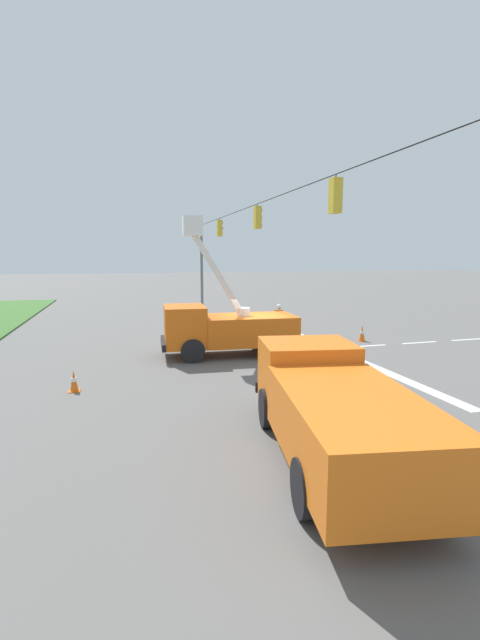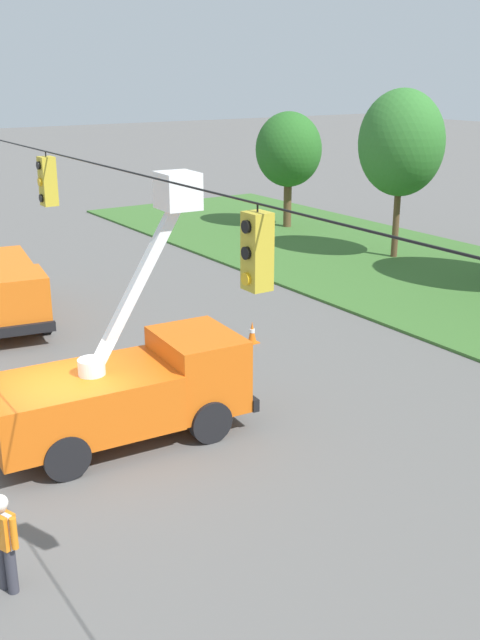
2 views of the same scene
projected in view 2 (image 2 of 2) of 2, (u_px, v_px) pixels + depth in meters
The scene contains 8 objects.
ground_plane at pixel (71, 454), 16.61m from camera, with size 200.00×200.00×0.00m, color #605E5B.
signal_gantry at pixel (56, 260), 15.20m from camera, with size 26.20×0.33×7.20m.
tree_far_west at pixel (289, 150), 39.14m from camera, with size 3.58×3.41×6.12m.
tree_west at pixel (401, 143), 32.29m from camera, with size 3.85×3.59×7.42m.
utility_truck_bucket_lift at pixel (128, 385), 16.96m from camera, with size 2.77×6.05×6.02m.
utility_truck_support_near at pixel (0, 287), 25.12m from camera, with size 7.04×3.52×2.15m.
road_worker at pixel (4, 537), 11.97m from camera, with size 0.61×0.37×1.77m.
traffic_cone_mid_left at pixel (252, 332), 23.32m from camera, with size 0.36×0.36×0.70m.
Camera 2 is at (14.41, -5.07, 8.10)m, focal length 42.00 mm.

